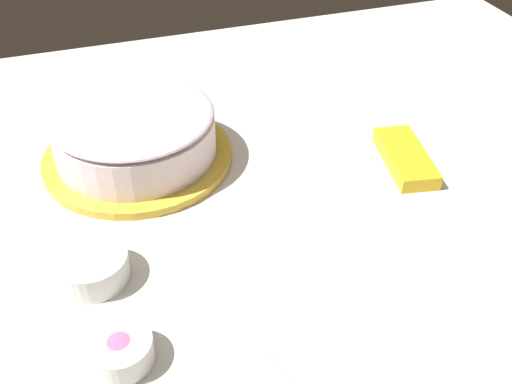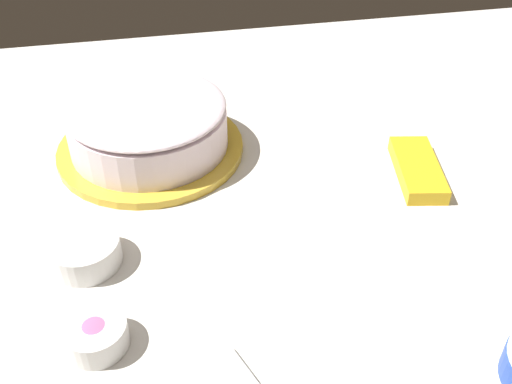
# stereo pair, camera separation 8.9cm
# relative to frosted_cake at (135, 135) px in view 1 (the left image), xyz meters

# --- Properties ---
(ground_plane) EXTENTS (1.54, 1.54, 0.00)m
(ground_plane) POSITION_rel_frosted_cake_xyz_m (-0.29, -0.23, -0.05)
(ground_plane) COLOR silver
(frosted_cake) EXTENTS (0.32, 0.32, 0.11)m
(frosted_cake) POSITION_rel_frosted_cake_xyz_m (0.00, 0.00, 0.00)
(frosted_cake) COLOR gold
(frosted_cake) RESTS_ON ground_plane
(sprinkle_bowl_rainbow) EXTENTS (0.10, 0.10, 0.04)m
(sprinkle_bowl_rainbow) POSITION_rel_frosted_cake_xyz_m (-0.25, 0.10, -0.03)
(sprinkle_bowl_rainbow) COLOR white
(sprinkle_bowl_rainbow) RESTS_ON ground_plane
(sprinkle_bowl_pink) EXTENTS (0.08, 0.08, 0.04)m
(sprinkle_bowl_pink) POSITION_rel_frosted_cake_xyz_m (-0.40, 0.09, -0.03)
(sprinkle_bowl_pink) COLOR white
(sprinkle_bowl_pink) RESTS_ON ground_plane
(candy_box_upper) EXTENTS (0.17, 0.09, 0.03)m
(candy_box_upper) POSITION_rel_frosted_cake_xyz_m (-0.15, -0.42, -0.04)
(candy_box_upper) COLOR yellow
(candy_box_upper) RESTS_ON ground_plane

